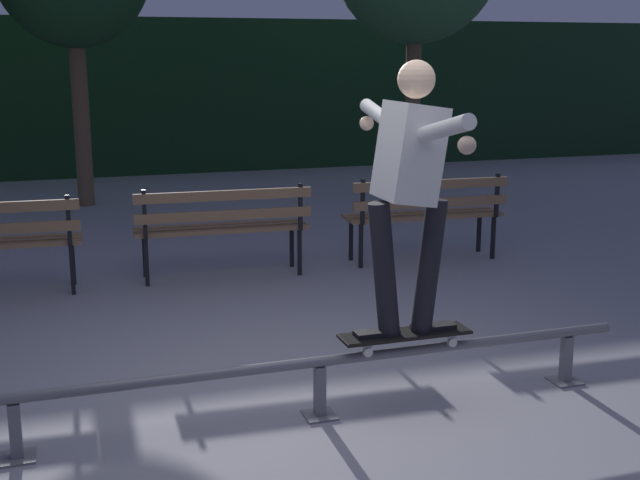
% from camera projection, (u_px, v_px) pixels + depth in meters
% --- Properties ---
extents(ground_plane, '(90.00, 90.00, 0.00)m').
position_uv_depth(ground_plane, '(311.00, 405.00, 4.88)').
color(ground_plane, gray).
extents(hedge_backdrop, '(24.00, 1.20, 2.63)m').
position_uv_depth(hedge_backdrop, '(131.00, 96.00, 14.29)').
color(hedge_backdrop, black).
rests_on(hedge_backdrop, ground).
extents(grind_rail, '(3.86, 0.18, 0.36)m').
position_uv_depth(grind_rail, '(320.00, 371.00, 4.66)').
color(grind_rail, slate).
rests_on(grind_rail, ground).
extents(skateboard, '(0.78, 0.20, 0.09)m').
position_uv_depth(skateboard, '(405.00, 335.00, 4.79)').
color(skateboard, black).
rests_on(skateboard, grind_rail).
extents(skateboarder, '(0.62, 1.41, 1.56)m').
position_uv_depth(skateboarder, '(409.00, 176.00, 4.58)').
color(skateboarder, black).
rests_on(skateboarder, skateboard).
extents(park_bench_left_center, '(1.62, 0.49, 0.88)m').
position_uv_depth(park_bench_left_center, '(223.00, 222.00, 7.51)').
color(park_bench_left_center, black).
rests_on(park_bench_left_center, ground).
extents(park_bench_right_center, '(1.62, 0.49, 0.88)m').
position_uv_depth(park_bench_right_center, '(426.00, 209.00, 8.13)').
color(park_bench_right_center, black).
rests_on(park_bench_right_center, ground).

